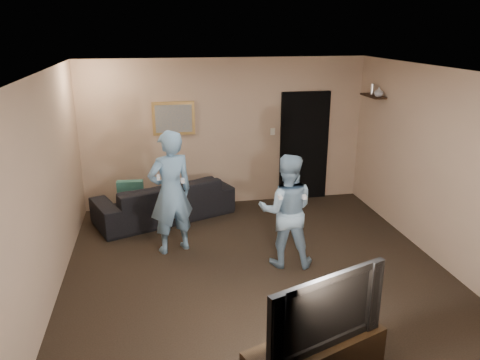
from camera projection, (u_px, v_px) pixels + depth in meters
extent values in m
plane|color=black|center=(255.00, 267.00, 6.32)|extent=(5.00, 5.00, 0.00)
cube|color=silver|center=(257.00, 70.00, 5.51)|extent=(5.00, 5.00, 0.04)
cube|color=tan|center=(226.00, 133.00, 8.25)|extent=(5.00, 0.04, 2.60)
cube|color=tan|center=(326.00, 273.00, 3.58)|extent=(5.00, 0.04, 2.60)
cube|color=tan|center=(48.00, 187.00, 5.48)|extent=(0.04, 5.00, 2.60)
cube|color=tan|center=(435.00, 165.00, 6.35)|extent=(0.04, 5.00, 2.60)
imported|color=black|center=(164.00, 199.00, 7.84)|extent=(2.43, 1.66, 0.66)
cube|color=#1C554C|center=(131.00, 193.00, 7.70)|extent=(0.43, 0.16, 0.42)
cube|color=olive|center=(174.00, 118.00, 7.98)|extent=(0.72, 0.05, 0.57)
cube|color=slate|center=(174.00, 119.00, 7.95)|extent=(0.62, 0.01, 0.47)
cube|color=black|center=(304.00, 146.00, 8.57)|extent=(0.90, 0.06, 2.00)
cube|color=silver|center=(273.00, 132.00, 8.38)|extent=(0.08, 0.02, 0.12)
cube|color=black|center=(373.00, 96.00, 7.80)|extent=(0.20, 0.60, 0.03)
imported|color=#B9B9BF|center=(379.00, 92.00, 7.59)|extent=(0.19, 0.19, 0.15)
cylinder|color=silver|center=(372.00, 89.00, 7.81)|extent=(0.06, 0.06, 0.18)
imported|color=black|center=(318.00, 306.00, 3.98)|extent=(1.18, 0.57, 0.69)
imported|color=#719FC4|center=(171.00, 192.00, 6.53)|extent=(0.75, 0.62, 1.78)
cube|color=white|center=(158.00, 177.00, 6.20)|extent=(0.04, 0.14, 0.04)
cube|color=white|center=(183.00, 181.00, 6.28)|extent=(0.05, 0.09, 0.05)
imported|color=#7EA0B8|center=(286.00, 211.00, 6.18)|extent=(0.86, 0.74, 1.55)
cube|color=white|center=(280.00, 196.00, 5.86)|extent=(0.04, 0.14, 0.04)
cube|color=white|center=(304.00, 197.00, 5.92)|extent=(0.05, 0.09, 0.05)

